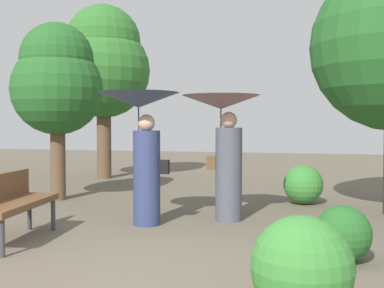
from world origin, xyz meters
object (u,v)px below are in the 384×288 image
object	(u,v)px
person_left	(142,132)
tree_mid_left	(103,63)
park_bench	(10,200)
tree_near_left	(57,80)
person_right	(224,133)

from	to	relation	value
person_left	tree_mid_left	size ratio (longest dim) A/B	0.41
person_left	park_bench	size ratio (longest dim) A/B	1.22
park_bench	tree_mid_left	world-z (taller)	tree_mid_left
park_bench	tree_near_left	world-z (taller)	tree_near_left
person_left	park_bench	world-z (taller)	person_left
tree_near_left	tree_mid_left	distance (m)	3.72
tree_mid_left	person_left	bearing A→B (deg)	-59.89
tree_mid_left	person_right	bearing A→B (deg)	-48.47
person_right	tree_near_left	world-z (taller)	tree_near_left
person_right	park_bench	bearing A→B (deg)	124.52
park_bench	tree_mid_left	bearing A→B (deg)	8.17
person_left	tree_mid_left	xyz separation A→B (m)	(-3.07, 5.30, 1.74)
tree_near_left	person_left	bearing A→B (deg)	-36.29
tree_near_left	tree_mid_left	bearing A→B (deg)	101.34
person_right	tree_mid_left	xyz separation A→B (m)	(-4.15, 4.68, 1.77)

